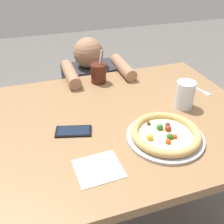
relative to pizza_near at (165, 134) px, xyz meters
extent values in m
plane|color=#66605B|center=(-0.10, 0.20, -0.77)|extent=(8.00, 8.00, 0.00)
cube|color=#936D47|center=(-0.10, 0.20, -0.04)|extent=(1.20, 0.96, 0.04)
cylinder|color=brown|center=(-0.62, 0.60, -0.42)|extent=(0.07, 0.07, 0.71)
cylinder|color=brown|center=(0.42, 0.60, -0.42)|extent=(0.07, 0.07, 0.71)
cylinder|color=#B7B7BC|center=(0.00, 0.00, -0.01)|extent=(0.32, 0.32, 0.01)
cylinder|color=beige|center=(0.00, 0.00, 0.00)|extent=(0.22, 0.22, 0.01)
torus|color=tan|center=(0.00, 0.00, 0.01)|extent=(0.28, 0.28, 0.03)
sphere|color=#BF4C19|center=(0.02, -0.03, 0.01)|extent=(0.02, 0.02, 0.02)
sphere|color=#BF4C19|center=(-0.02, -0.05, 0.01)|extent=(0.02, 0.02, 0.02)
sphere|color=#2D6623|center=(0.00, -0.03, 0.01)|extent=(0.03, 0.03, 0.03)
sphere|color=gold|center=(-0.07, -0.01, 0.01)|extent=(0.03, 0.03, 0.03)
sphere|color=maroon|center=(0.02, 0.02, 0.01)|extent=(0.03, 0.03, 0.03)
sphere|color=#2D6623|center=(-0.01, 0.04, 0.01)|extent=(0.03, 0.03, 0.03)
sphere|color=brown|center=(0.03, 0.05, 0.01)|extent=(0.02, 0.02, 0.02)
sphere|color=brown|center=(-0.04, 0.08, 0.01)|extent=(0.02, 0.02, 0.02)
cylinder|color=#4C1E14|center=(-0.12, 0.58, 0.03)|extent=(0.09, 0.09, 0.11)
cylinder|color=white|center=(-0.10, 0.58, 0.12)|extent=(0.02, 0.02, 0.10)
cylinder|color=silver|center=(0.20, 0.19, 0.05)|extent=(0.09, 0.09, 0.13)
cube|color=white|center=(0.19, 0.18, 0.08)|extent=(0.04, 0.04, 0.03)
cube|color=white|center=(0.19, 0.19, 0.08)|extent=(0.03, 0.03, 0.03)
cube|color=white|center=(-0.30, -0.08, -0.02)|extent=(0.17, 0.15, 0.00)
cube|color=silver|center=(0.36, 0.36, -0.02)|extent=(0.05, 0.16, 0.00)
cube|color=silver|center=(0.39, 0.26, -0.02)|extent=(0.03, 0.05, 0.00)
cube|color=black|center=(-0.34, 0.16, -0.02)|extent=(0.16, 0.11, 0.01)
cube|color=#192338|center=(-0.34, 0.16, -0.01)|extent=(0.14, 0.09, 0.00)
cylinder|color=#333847|center=(-0.10, 0.89, -0.55)|extent=(0.29, 0.29, 0.45)
cube|color=#2D2D33|center=(-0.10, 0.89, -0.19)|extent=(0.36, 0.22, 0.27)
sphere|color=#A37556|center=(-0.10, 0.89, 0.04)|extent=(0.20, 0.20, 0.20)
cylinder|color=#A37556|center=(-0.26, 0.66, 0.01)|extent=(0.07, 0.28, 0.07)
cylinder|color=#A37556|center=(0.06, 0.66, 0.01)|extent=(0.07, 0.28, 0.07)
camera|label=1|loc=(-0.46, -0.72, 0.65)|focal=41.58mm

